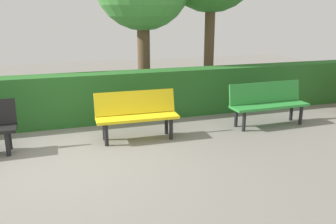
# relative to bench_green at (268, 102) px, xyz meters

# --- Properties ---
(ground_plane) EXTENTS (23.76, 23.76, 0.00)m
(ground_plane) POSITION_rel_bench_green_xyz_m (4.02, 0.67, -0.48)
(ground_plane) COLOR gray
(bench_green) EXTENTS (1.64, 0.48, 0.86)m
(bench_green) POSITION_rel_bench_green_xyz_m (0.00, 0.00, 0.00)
(bench_green) COLOR #2D8C38
(bench_green) RESTS_ON ground_plane
(bench_yellow) EXTENTS (1.47, 0.51, 0.86)m
(bench_yellow) POSITION_rel_bench_green_xyz_m (2.72, -0.01, -0.00)
(bench_yellow) COLOR yellow
(bench_yellow) RESTS_ON ground_plane
(hedge_row) EXTENTS (19.76, 0.52, 1.03)m
(hedge_row) POSITION_rel_bench_green_xyz_m (2.79, -1.25, 0.03)
(hedge_row) COLOR #266023
(hedge_row) RESTS_ON ground_plane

